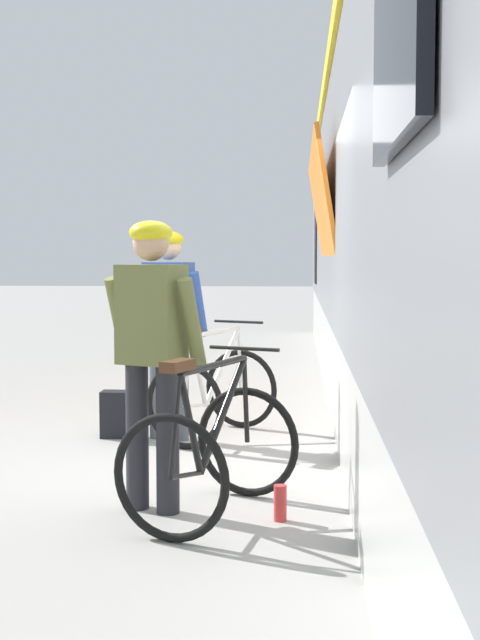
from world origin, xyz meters
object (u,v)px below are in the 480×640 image
Objects in this scene: cyclist_near_in_olive at (152,339)px; backpack_on_platform at (118,414)px; cyclist_far_in_blue at (169,315)px; bicycle_near_black at (212,451)px; water_bottle_near_the_bikes at (280,503)px; bicycle_far_white at (214,391)px.

cyclist_near_in_olive is 4.40× the size of backpack_on_platform.
cyclist_far_in_blue is (-0.21, 2.13, 0.00)m from cyclist_near_in_olive.
bicycle_near_black is (0.58, -2.25, -0.65)m from cyclist_far_in_blue.
backpack_on_platform is at bearing 176.59° from cyclist_far_in_blue.
bicycle_near_black is 5.91× the size of water_bottle_near_the_bikes.
bicycle_near_black is 0.51m from water_bottle_near_the_bikes.
bicycle_far_white reaches higher than backpack_on_platform.
bicycle_near_black is (0.37, -0.12, -0.65)m from cyclist_near_in_olive.
cyclist_far_in_blue is at bearing 113.35° from water_bottle_near_the_bikes.
cyclist_near_in_olive is 2.14m from cyclist_far_in_blue.
bicycle_far_white is 2.45m from water_bottle_near_the_bikes.
cyclist_near_in_olive is 8.32× the size of water_bottle_near_the_bikes.
cyclist_near_in_olive and cyclist_far_in_blue have the same top height.
backpack_on_platform is at bearing 114.32° from bicycle_near_black.
backpack_on_platform is at bearing 121.79° from water_bottle_near_the_bikes.
bicycle_near_black is 2.32m from bicycle_far_white.
bicycle_near_black is at bearing 174.27° from water_bottle_near_the_bikes.
cyclist_far_in_blue is at bearing -2.41° from backpack_on_platform.
water_bottle_near_the_bikes is (0.78, -0.16, -0.95)m from cyclist_near_in_olive.
water_bottle_near_the_bikes is (1.44, -2.32, -0.09)m from backpack_on_platform.
bicycle_near_black reaches higher than backpack_on_platform.
backpack_on_platform reaches higher than water_bottle_near_the_bikes.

